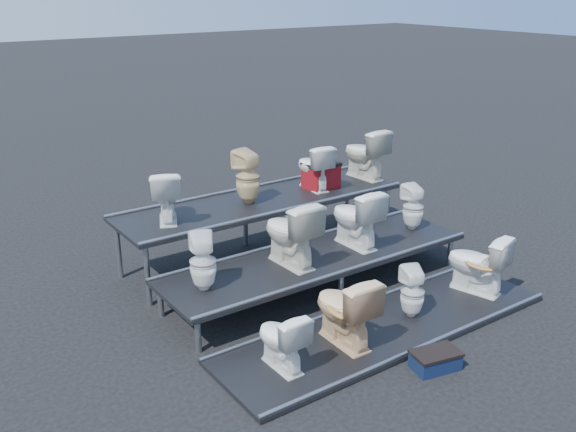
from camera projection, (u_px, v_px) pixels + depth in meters
ground at (317, 288)px, 8.37m from camera, size 80.00×80.00×0.00m
tier_front at (386, 328)px, 7.36m from camera, size 4.20×1.20×0.06m
tier_mid at (317, 272)px, 8.29m from camera, size 4.20×1.20×0.46m
tier_back at (263, 228)px, 9.22m from camera, size 4.20×1.20×0.86m
toilet_0 at (281, 339)px, 6.46m from camera, size 0.36×0.63×0.64m
toilet_1 at (344, 309)px, 6.87m from camera, size 0.48×0.81×0.82m
toilet_2 at (412, 292)px, 7.46m from camera, size 0.36×0.37×0.62m
toilet_3 at (477, 263)px, 8.04m from camera, size 0.62×0.84×0.77m
toilet_4 at (203, 262)px, 7.22m from camera, size 0.40×0.40×0.68m
toilet_5 at (290, 233)px, 7.84m from camera, size 0.50×0.84×0.84m
toilet_6 at (356, 217)px, 8.41m from camera, size 0.44×0.78×0.79m
toilet_7 at (413, 207)px, 9.01m from camera, size 0.33×0.34×0.65m
toilet_8 at (166, 195)px, 8.17m from camera, size 0.62×0.77×0.68m
toilet_9 at (248, 177)px, 8.82m from camera, size 0.40×0.40×0.75m
toilet_10 at (314, 167)px, 9.44m from camera, size 0.44×0.70×0.68m
toilet_11 at (365, 153)px, 9.96m from camera, size 0.47×0.79×0.79m
red_crate at (321, 177)px, 9.55m from camera, size 0.49×0.41×0.34m
step_stool at (435, 361)px, 6.61m from camera, size 0.52×0.38×0.17m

